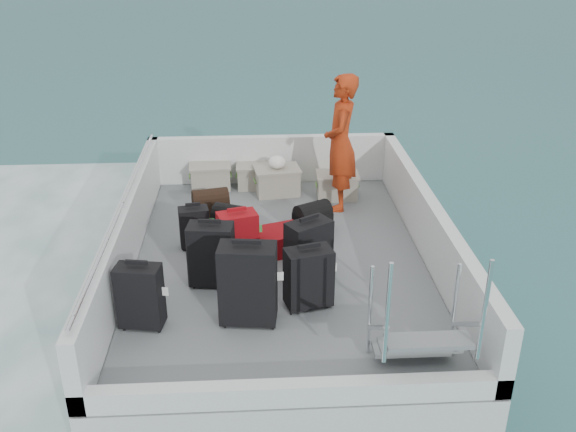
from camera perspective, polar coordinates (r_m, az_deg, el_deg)
The scene contains 22 objects.
ground at distance 7.79m, azimuth -0.71°, elevation -7.83°, with size 160.00×160.00×0.00m, color #15444C.
ferry_hull at distance 7.63m, azimuth -0.72°, elevation -5.94°, with size 3.60×5.00×0.60m, color silver.
deck at distance 7.48m, azimuth -0.73°, elevation -3.90°, with size 3.30×4.70×0.02m, color slate.
deck_fittings at distance 7.04m, azimuth 2.19°, elevation -2.37°, with size 3.60×5.00×0.90m.
suitcase_0 at distance 6.31m, azimuth -13.01°, elevation -7.03°, with size 0.42×0.24×0.66m, color black.
suitcase_2 at distance 7.70m, azimuth -8.32°, elevation -1.05°, with size 0.35×0.21×0.51m, color black.
suitcase_3 at distance 6.19m, azimuth -3.58°, elevation -6.11°, with size 0.55×0.32×0.83m, color black.
suitcase_4 at distance 6.87m, azimuth -6.83°, elevation -3.47°, with size 0.48×0.28×0.70m, color black.
suitcase_5 at distance 7.31m, azimuth -4.48°, elevation -1.93°, with size 0.44×0.26×0.61m, color #9B0B12.
suitcase_6 at distance 6.47m, azimuth 1.84°, elevation -5.56°, with size 0.46×0.27×0.64m, color black.
suitcase_7 at distance 6.97m, azimuth 1.84°, elevation -3.02°, with size 0.48×0.27×0.67m, color black.
suitcase_8 at distance 7.57m, azimuth -1.30°, elevation -2.30°, with size 0.45×0.68×0.27m, color #9B0B12.
duffel_0 at distance 8.44m, azimuth -6.87°, elevation 0.75°, with size 0.46×0.30×0.32m, color black, non-canonical shape.
duffel_1 at distance 7.96m, azimuth -5.17°, elevation -0.73°, with size 0.39×0.30×0.32m, color black, non-canonical shape.
duffel_2 at distance 8.00m, azimuth 2.20°, elevation -0.51°, with size 0.43×0.30×0.32m, color black, non-canonical shape.
crate_0 at distance 9.41m, azimuth -6.91°, elevation 3.43°, with size 0.55×0.38×0.33m, color #A19D8C.
crate_1 at distance 9.39m, azimuth -2.85°, elevation 3.50°, with size 0.53×0.37×0.32m, color #A19D8C.
crate_2 at distance 9.15m, azimuth -0.98°, elevation 3.06°, with size 0.60×0.41×0.36m, color #A19D8C.
crate_3 at distance 9.05m, azimuth 4.38°, elevation 2.62°, with size 0.55×0.38×0.33m, color #A19D8C.
yellow_bag at distance 9.44m, azimuth 3.97°, elevation 3.25°, with size 0.28×0.26×0.22m, color yellow.
white_bag at distance 9.05m, azimuth -0.99°, elevation 4.64°, with size 0.24×0.24×0.18m, color white.
passenger at distance 8.50m, azimuth 4.69°, elevation 6.48°, with size 0.67×0.43×1.83m, color #EE4016.
Camera 1 is at (-0.28, -6.53, 4.24)m, focal length 40.00 mm.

